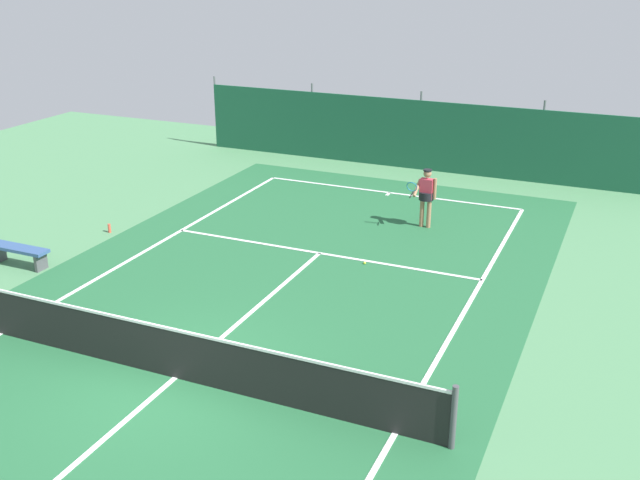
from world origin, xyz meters
name	(u,v)px	position (x,y,z in m)	size (l,w,h in m)	color
ground_plane	(176,378)	(0.00, 0.00, 0.00)	(36.00, 36.00, 0.00)	#4C8456
court_surface	(176,378)	(0.00, 0.00, 0.00)	(11.02, 26.60, 0.01)	#236038
tennis_net	(174,353)	(0.00, 0.00, 0.51)	(10.12, 0.10, 1.10)	black
back_fence	(422,147)	(0.00, 15.43, 0.67)	(16.30, 0.98, 2.70)	#195138
tennis_player	(426,194)	(1.87, 9.33, 0.96)	(0.73, 0.75, 1.64)	#9E7051
tennis_ball_near_player	(365,263)	(1.28, 6.21, 0.03)	(0.07, 0.07, 0.07)	#CCDB33
courtside_bench	(19,251)	(-6.31, 2.79, 0.37)	(1.60, 0.40, 0.49)	#335184
water_bottle	(109,228)	(-5.82, 5.51, 0.12)	(0.08, 0.08, 0.24)	#D84C38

